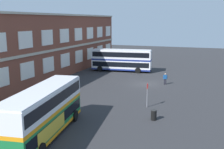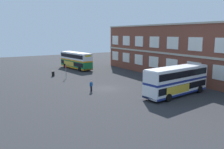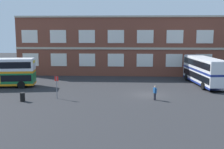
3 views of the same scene
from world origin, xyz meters
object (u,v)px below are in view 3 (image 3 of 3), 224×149
bus_stand_flag (57,85)px  double_decker_middle (204,71)px  waiting_passenger (155,92)px  station_litter_bin (22,97)px

bus_stand_flag → double_decker_middle: bearing=25.6°
waiting_passenger → double_decker_middle: bearing=49.7°
double_decker_middle → station_litter_bin: 25.65m
double_decker_middle → bus_stand_flag: (-19.56, -9.39, -0.51)m
double_decker_middle → waiting_passenger: size_ratio=6.60×
double_decker_middle → bus_stand_flag: size_ratio=4.16×
double_decker_middle → waiting_passenger: bearing=-130.3°
double_decker_middle → bus_stand_flag: 21.70m
station_litter_bin → waiting_passenger: bearing=5.2°
bus_stand_flag → station_litter_bin: 4.06m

